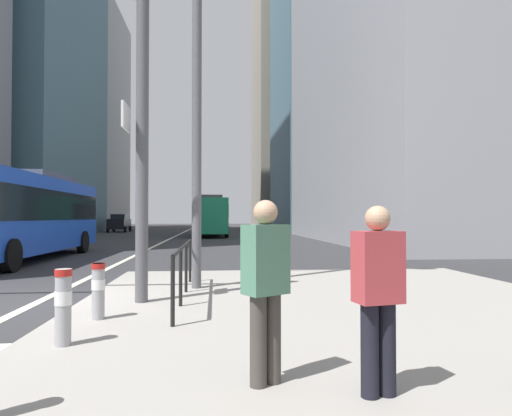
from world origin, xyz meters
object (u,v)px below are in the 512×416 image
(car_oncoming_mid, at_px, (119,223))
(car_receding_near, at_px, (205,223))
(traffic_signal_gantry, at_px, (1,70))
(city_bus_red_receding, at_px, (211,215))
(city_bus_blue_oncoming, at_px, (22,212))
(pedestrian_waiting, at_px, (266,282))
(pedestrian_far, at_px, (378,291))
(bollard_right, at_px, (98,288))
(street_lamp_post, at_px, (197,45))
(bollard_left, at_px, (63,303))

(car_oncoming_mid, bearing_deg, car_receding_near, 6.40)
(traffic_signal_gantry, bearing_deg, city_bus_red_receding, 83.98)
(city_bus_blue_oncoming, distance_m, pedestrian_waiting, 15.46)
(pedestrian_waiting, distance_m, pedestrian_far, 0.97)
(city_bus_red_receding, distance_m, bollard_right, 32.25)
(bollard_right, bearing_deg, street_lamp_post, 64.65)
(city_bus_blue_oncoming, relative_size, pedestrian_far, 7.10)
(car_receding_near, relative_size, traffic_signal_gantry, 0.63)
(car_receding_near, bearing_deg, traffic_signal_gantry, -93.27)
(street_lamp_post, bearing_deg, city_bus_blue_oncoming, 130.64)
(city_bus_blue_oncoming, height_order, street_lamp_post, street_lamp_post)
(car_oncoming_mid, xyz_separation_m, traffic_signal_gantry, (6.82, -42.15, 3.16))
(car_oncoming_mid, xyz_separation_m, pedestrian_waiting, (10.93, -46.15, 0.06))
(traffic_signal_gantry, relative_size, street_lamp_post, 0.88)
(traffic_signal_gantry, relative_size, pedestrian_waiting, 4.28)
(pedestrian_waiting, bearing_deg, car_oncoming_mid, 103.32)
(city_bus_blue_oncoming, height_order, pedestrian_waiting, city_bus_blue_oncoming)
(bollard_right, bearing_deg, car_oncoming_mid, 101.44)
(car_receding_near, height_order, traffic_signal_gantry, traffic_signal_gantry)
(city_bus_red_receding, relative_size, bollard_right, 13.82)
(pedestrian_far, bearing_deg, car_receding_near, 93.06)
(car_oncoming_mid, distance_m, bollard_left, 45.59)
(car_oncoming_mid, relative_size, traffic_signal_gantry, 0.65)
(pedestrian_far, bearing_deg, pedestrian_waiting, 159.41)
(car_oncoming_mid, xyz_separation_m, pedestrian_far, (11.83, -46.49, 0.03))
(city_bus_red_receding, distance_m, pedestrian_waiting, 34.95)
(pedestrian_far, bearing_deg, street_lamp_post, 106.69)
(car_receding_near, bearing_deg, city_bus_blue_oncoming, -100.10)
(city_bus_blue_oncoming, bearing_deg, pedestrian_far, -58.11)
(city_bus_red_receding, distance_m, street_lamp_post, 29.65)
(pedestrian_far, bearing_deg, car_oncoming_mid, 104.28)
(city_bus_blue_oncoming, distance_m, street_lamp_post, 11.01)
(city_bus_red_receding, bearing_deg, street_lamp_post, -89.98)
(car_receding_near, xyz_separation_m, bollard_right, (-0.50, -44.46, -0.39))
(traffic_signal_gantry, bearing_deg, street_lamp_post, 24.40)
(city_bus_red_receding, relative_size, bollard_left, 12.70)
(city_bus_blue_oncoming, relative_size, car_oncoming_mid, 2.45)
(city_bus_red_receding, distance_m, car_receding_near, 12.32)
(car_receding_near, distance_m, pedestrian_far, 47.60)
(street_lamp_post, bearing_deg, city_bus_red_receding, 90.02)
(city_bus_red_receding, distance_m, bollard_left, 33.58)
(car_receding_near, distance_m, pedestrian_waiting, 47.22)
(city_bus_red_receding, bearing_deg, city_bus_blue_oncoming, -107.55)
(traffic_signal_gantry, distance_m, bollard_right, 4.25)
(pedestrian_waiting, bearing_deg, bollard_right, 128.13)
(traffic_signal_gantry, bearing_deg, bollard_right, -32.77)
(car_oncoming_mid, relative_size, bollard_right, 5.65)
(bollard_right, xyz_separation_m, pedestrian_far, (3.05, -3.07, 0.42))
(pedestrian_waiting, bearing_deg, city_bus_red_receding, 91.39)
(car_oncoming_mid, bearing_deg, pedestrian_far, -75.72)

